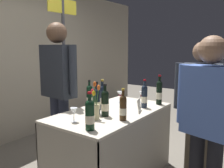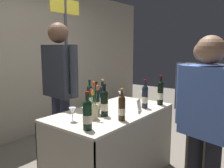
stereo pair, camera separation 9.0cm
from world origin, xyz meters
TOP-DOWN VIEW (x-y plane):
  - back_partition at (0.00, 1.97)m, footprint 6.75×0.12m
  - tasting_table at (0.00, 0.00)m, footprint 1.43×0.78m
  - featured_wine_bottle at (-0.21, -0.28)m, footprint 0.07×0.07m
  - display_bottle_0 at (0.58, -0.29)m, footprint 0.07×0.07m
  - display_bottle_1 at (-0.01, 0.13)m, footprint 0.07×0.07m
  - display_bottle_2 at (-0.20, -0.06)m, footprint 0.08×0.08m
  - display_bottle_3 at (0.33, -0.22)m, footprint 0.07×0.07m
  - display_bottle_4 at (-0.09, 0.25)m, footprint 0.07×0.07m
  - display_bottle_5 at (-0.20, 0.05)m, footprint 0.08×0.08m
  - display_bottle_6 at (-0.60, -0.20)m, footprint 0.08×0.08m
  - wine_glass_near_vendor at (-0.52, 0.07)m, footprint 0.07×0.07m
  - wine_glass_mid at (0.54, -0.08)m, footprint 0.07×0.07m
  - wine_glass_near_taster at (0.39, 0.16)m, footprint 0.08×0.08m
  - flower_vase at (-0.34, -0.04)m, footprint 0.09×0.10m
  - brochure_stand at (0.16, -0.25)m, footprint 0.15×0.08m
  - vendor_presenter at (-0.12, 0.72)m, footprint 0.25×0.62m
  - taster_foreground_right at (-0.11, -1.03)m, footprint 0.30×0.55m
  - taster_foreground_left at (0.49, -0.81)m, footprint 0.26×0.56m
  - booth_signpost at (0.27, 1.03)m, footprint 0.51×0.04m

SIDE VIEW (x-z plane):
  - tasting_table at x=0.00m, z-range 0.15..0.94m
  - brochure_stand at x=0.16m, z-range 0.80..0.93m
  - wine_glass_near_vendor at x=-0.52m, z-range 0.83..0.96m
  - wine_glass_mid at x=0.54m, z-range 0.83..0.97m
  - wine_glass_near_taster at x=0.39m, z-range 0.83..0.97m
  - flower_vase at x=-0.34m, z-range 0.72..1.09m
  - taster_foreground_left at x=0.49m, z-range 0.14..1.69m
  - featured_wine_bottle at x=-0.21m, z-range 0.77..1.08m
  - display_bottle_6 at x=-0.60m, z-range 0.77..1.10m
  - display_bottle_3 at x=0.33m, z-range 0.77..1.10m
  - display_bottle_2 at x=-0.20m, z-range 0.77..1.10m
  - display_bottle_4 at x=-0.09m, z-range 0.77..1.10m
  - display_bottle_5 at x=-0.20m, z-range 0.77..1.11m
  - display_bottle_1 at x=-0.01m, z-range 0.77..1.11m
  - taster_foreground_right at x=-0.11m, z-range 0.15..1.73m
  - display_bottle_0 at x=0.58m, z-range 0.77..1.13m
  - vendor_presenter at x=-0.12m, z-range 0.20..1.98m
  - back_partition at x=0.00m, z-range 0.00..2.54m
  - booth_signpost at x=0.27m, z-range 0.26..2.44m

